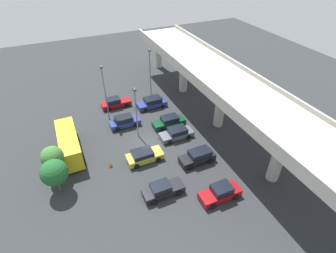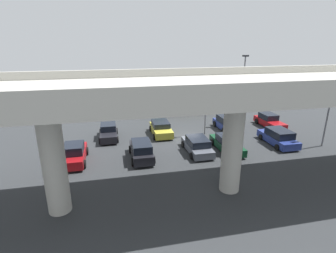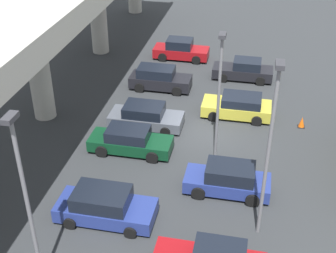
{
  "view_description": "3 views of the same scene",
  "coord_description": "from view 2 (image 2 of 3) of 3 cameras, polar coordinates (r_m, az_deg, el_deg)",
  "views": [
    {
      "loc": [
        25.32,
        -8.56,
        22.84
      ],
      "look_at": [
        0.63,
        2.53,
        2.64
      ],
      "focal_mm": 28.0,
      "sensor_mm": 36.0,
      "label": 1
    },
    {
      "loc": [
        7.73,
        25.92,
        10.07
      ],
      "look_at": [
        1.94,
        -0.67,
        1.18
      ],
      "focal_mm": 28.0,
      "sensor_mm": 36.0,
      "label": 2
    },
    {
      "loc": [
        -24.57,
        -2.5,
        15.51
      ],
      "look_at": [
        -1.84,
        2.2,
        1.34
      ],
      "focal_mm": 50.0,
      "sensor_mm": 36.0,
      "label": 3
    }
  ],
  "objects": [
    {
      "name": "ground_plane",
      "position": [
        28.86,
        4.06,
        -2.38
      ],
      "size": [
        97.16,
        97.16,
        0.0
      ],
      "primitive_type": "plane",
      "color": "#2D3033"
    },
    {
      "name": "lamp_post_by_overpass",
      "position": [
        28.99,
        8.32,
        6.57
      ],
      "size": [
        0.7,
        0.35,
        7.4
      ],
      "color": "slate",
      "rests_on": "ground_plane"
    },
    {
      "name": "parked_car_6",
      "position": [
        23.57,
        -5.81,
        -5.17
      ],
      "size": [
        2.01,
        4.42,
        1.65
      ],
      "rotation": [
        0.0,
        0.0,
        -1.57
      ],
      "color": "black",
      "rests_on": "ground_plane"
    },
    {
      "name": "highway_overpass",
      "position": [
        17.3,
        14.63,
        5.92
      ],
      "size": [
        46.73,
        7.66,
        8.2
      ],
      "color": "#ADAAA0",
      "rests_on": "ground_plane"
    },
    {
      "name": "parked_car_8",
      "position": [
        24.22,
        -19.7,
        -5.62
      ],
      "size": [
        2.02,
        4.52,
        1.68
      ],
      "rotation": [
        0.0,
        0.0,
        -1.57
      ],
      "color": "maroon",
      "rests_on": "ground_plane"
    },
    {
      "name": "traffic_cone",
      "position": [
        33.54,
        -1.89,
        1.2
      ],
      "size": [
        0.44,
        0.44,
        0.7
      ],
      "color": "black",
      "rests_on": "ground_plane"
    },
    {
      "name": "parked_car_4",
      "position": [
        24.97,
        6.39,
        -4.08
      ],
      "size": [
        2.17,
        4.63,
        1.47
      ],
      "rotation": [
        0.0,
        0.0,
        -1.57
      ],
      "color": "#515660",
      "rests_on": "ground_plane"
    },
    {
      "name": "parked_car_7",
      "position": [
        29.03,
        -12.82,
        -1.17
      ],
      "size": [
        1.99,
        4.49,
        1.57
      ],
      "rotation": [
        0.0,
        0.0,
        1.57
      ],
      "color": "black",
      "rests_on": "ground_plane"
    },
    {
      "name": "tree_front_centre",
      "position": [
        38.5,
        -5.35,
        7.02
      ],
      "size": [
        2.86,
        2.86,
        4.16
      ],
      "color": "brown",
      "rests_on": "ground_plane"
    },
    {
      "name": "shuttle_bus",
      "position": [
        37.89,
        3.62,
        5.4
      ],
      "size": [
        7.77,
        2.59,
        2.97
      ],
      "rotation": [
        0.0,
        0.0,
        3.14
      ],
      "color": "gold",
      "rests_on": "ground_plane"
    },
    {
      "name": "parked_car_0",
      "position": [
        34.53,
        21.19,
        1.14
      ],
      "size": [
        1.99,
        4.67,
        1.58
      ],
      "rotation": [
        0.0,
        0.0,
        1.57
      ],
      "color": "maroon",
      "rests_on": "ground_plane"
    },
    {
      "name": "parked_car_3",
      "position": [
        25.85,
        12.75,
        -3.61
      ],
      "size": [
        2.02,
        4.8,
        1.5
      ],
      "rotation": [
        0.0,
        0.0,
        -1.57
      ],
      "color": "#0C381E",
      "rests_on": "ground_plane"
    },
    {
      "name": "lamp_post_mid_lot",
      "position": [
        33.63,
        16.01,
        8.65
      ],
      "size": [
        0.7,
        0.35,
        8.52
      ],
      "color": "slate",
      "rests_on": "ground_plane"
    },
    {
      "name": "parked_car_2",
      "position": [
        31.93,
        12.56,
        0.71
      ],
      "size": [
        2.03,
        4.37,
        1.62
      ],
      "rotation": [
        0.0,
        0.0,
        1.57
      ],
      "color": "navy",
      "rests_on": "ground_plane"
    },
    {
      "name": "parked_car_5",
      "position": [
        29.47,
        -1.56,
        -0.41
      ],
      "size": [
        2.2,
        4.47,
        1.49
      ],
      "rotation": [
        0.0,
        0.0,
        1.57
      ],
      "color": "gold",
      "rests_on": "ground_plane"
    },
    {
      "name": "parked_car_1",
      "position": [
        28.97,
        22.89,
        -2.16
      ],
      "size": [
        2.23,
        4.71,
        1.6
      ],
      "rotation": [
        0.0,
        0.0,
        -1.57
      ],
      "color": "navy",
      "rests_on": "ground_plane"
    },
    {
      "name": "lamp_post_near_aisle",
      "position": [
        29.56,
        31.87,
        4.74
      ],
      "size": [
        0.7,
        0.35,
        7.88
      ],
      "color": "slate",
      "rests_on": "ground_plane"
    },
    {
      "name": "tree_front_left",
      "position": [
        38.69,
        -2.13,
        7.62
      ],
      "size": [
        2.47,
        2.47,
        4.3
      ],
      "color": "brown",
      "rests_on": "ground_plane"
    }
  ]
}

